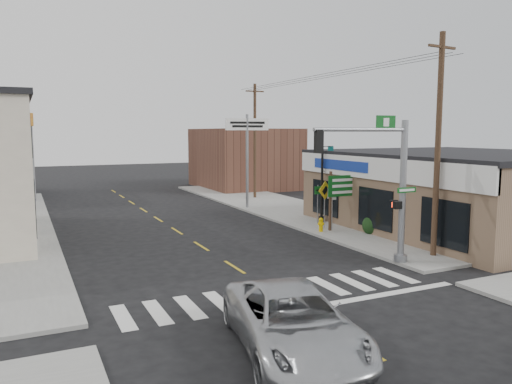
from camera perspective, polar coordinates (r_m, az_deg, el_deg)
name	(u,v)px	position (r m, az deg, el deg)	size (l,w,h in m)	color
ground	(283,297)	(16.48, 3.05, -11.92)	(140.00, 140.00, 0.00)	black
sidewalk_right	(310,215)	(31.80, 6.21, -2.64)	(6.00, 38.00, 0.13)	gray
center_line	(201,246)	(23.55, -6.28, -6.17)	(0.12, 56.00, 0.01)	gold
crosswalk	(277,293)	(16.81, 2.39, -11.51)	(11.00, 2.20, 0.01)	silver
thrift_store	(463,192)	(29.68, 22.59, -0.04)	(12.00, 14.00, 4.00)	#7A6049
bldg_distant_right	(244,158)	(47.90, -1.35, 3.88)	(8.00, 10.00, 5.60)	brown
suv	(293,322)	(12.40, 4.23, -14.58)	(2.57, 5.57, 1.55)	#B3B6B9
traffic_signal_pole	(390,176)	(20.06, 15.02, 1.74)	(4.58, 0.37, 5.80)	gray
guide_sign	(342,192)	(26.79, 9.83, -0.02)	(1.79, 0.14, 3.13)	#4C3523
fire_hydrant	(321,224)	(26.27, 7.43, -3.65)	(0.23, 0.23, 0.74)	#E7B800
ped_crossing_sign	(325,196)	(26.98, 7.87, -0.43)	(1.00, 0.07, 2.57)	gray
lamp_post	(323,167)	(28.89, 7.68, 2.83)	(0.71, 0.56, 5.46)	black
dance_center_sign	(247,137)	(34.09, -1.02, 6.30)	(3.00, 0.19, 6.37)	gray
bare_tree	(391,164)	(25.87, 15.17, 3.12)	(2.28, 2.28, 4.56)	black
shrub_front	(450,234)	(24.55, 21.25, -4.51)	(1.41, 1.41, 1.05)	#143815
shrub_back	(373,225)	(26.36, 13.20, -3.72)	(1.09, 1.09, 0.82)	black
utility_pole_near	(438,143)	(21.94, 20.08, 5.24)	(1.60, 0.24, 9.18)	#3F341C
utility_pole_far	(255,140)	(39.35, -0.13, 5.98)	(1.55, 0.23, 8.89)	#3D2119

